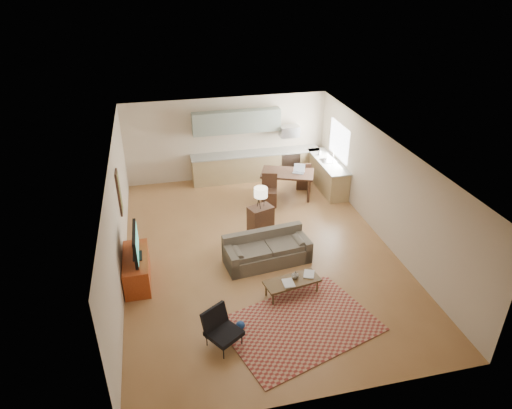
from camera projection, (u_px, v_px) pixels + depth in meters
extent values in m
plane|color=olive|center=(259.00, 250.00, 11.47)|extent=(9.00, 9.00, 0.00)
plane|color=white|center=(259.00, 150.00, 10.19)|extent=(9.00, 9.00, 0.00)
plane|color=beige|center=(227.00, 139.00, 14.69)|extent=(6.50, 0.00, 6.50)
plane|color=beige|center=(326.00, 338.00, 6.97)|extent=(6.50, 0.00, 6.50)
plane|color=beige|center=(118.00, 218.00, 10.19)|extent=(0.00, 9.00, 9.00)
plane|color=beige|center=(384.00, 189.00, 11.47)|extent=(0.00, 9.00, 9.00)
cube|color=#A5A8AD|center=(288.00, 163.00, 15.23)|extent=(0.62, 0.62, 0.90)
cube|color=#A5A8AD|center=(289.00, 131.00, 14.73)|extent=(0.62, 0.40, 0.35)
cube|color=gray|center=(237.00, 122.00, 14.32)|extent=(2.80, 0.34, 0.70)
cube|color=white|center=(339.00, 141.00, 13.94)|extent=(0.02, 1.40, 1.05)
cube|color=maroon|center=(301.00, 325.00, 9.12)|extent=(3.35, 2.77, 0.02)
imported|color=maroon|center=(283.00, 284.00, 9.68)|extent=(0.24, 0.32, 0.03)
imported|color=navy|center=(304.00, 274.00, 10.00)|extent=(0.45, 0.47, 0.02)
imported|color=black|center=(295.00, 275.00, 9.84)|extent=(0.21, 0.21, 0.17)
imported|color=#FAEAC3|center=(320.00, 152.00, 14.55)|extent=(0.11, 0.12, 0.19)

